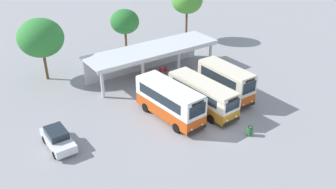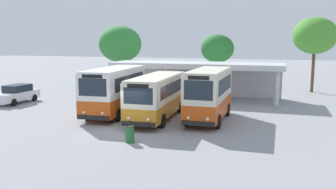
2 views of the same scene
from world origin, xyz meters
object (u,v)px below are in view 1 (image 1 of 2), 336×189
at_px(city_bus_nearest_orange, 170,100).
at_px(city_bus_second_in_row, 202,94).
at_px(waiting_chair_fifth_seat, 161,71).
at_px(litter_bin_apron, 250,131).
at_px(waiting_chair_end_by_column, 141,77).
at_px(parked_car_flank, 58,138).
at_px(city_bus_middle_cream, 226,81).
at_px(waiting_chair_fourth_seat, 156,72).
at_px(waiting_chair_far_end_seat, 166,70).
at_px(waiting_chair_second_from_end, 146,75).
at_px(waiting_chair_middle_seat, 151,74).

bearing_deg(city_bus_nearest_orange, city_bus_second_in_row, -8.88).
height_order(waiting_chair_fifth_seat, litter_bin_apron, litter_bin_apron).
relative_size(waiting_chair_end_by_column, litter_bin_apron, 0.96).
bearing_deg(waiting_chair_end_by_column, parked_car_flank, -150.45).
height_order(city_bus_middle_cream, waiting_chair_fourth_seat, city_bus_middle_cream).
distance_m(parked_car_flank, litter_bin_apron, 16.56).
xyz_separation_m(parked_car_flank, waiting_chair_fourth_seat, (14.37, 7.01, -0.30)).
bearing_deg(parked_car_flank, waiting_chair_far_end_seat, 23.94).
distance_m(waiting_chair_second_from_end, litter_bin_apron, 15.08).
height_order(city_bus_second_in_row, waiting_chair_far_end_seat, city_bus_second_in_row).
bearing_deg(city_bus_nearest_orange, waiting_chair_far_end_seat, 57.66).
bearing_deg(city_bus_nearest_orange, waiting_chair_fourth_seat, 64.90).
xyz_separation_m(city_bus_middle_cream, waiting_chair_end_by_column, (-5.18, 8.54, -1.40)).
bearing_deg(city_bus_second_in_row, city_bus_middle_cream, 8.20).
relative_size(waiting_chair_middle_seat, waiting_chair_fourth_seat, 1.00).
bearing_deg(litter_bin_apron, parked_car_flank, 150.86).
distance_m(waiting_chair_second_from_end, waiting_chair_fifth_seat, 2.10).
distance_m(waiting_chair_middle_seat, litter_bin_apron, 15.04).
height_order(waiting_chair_second_from_end, litter_bin_apron, litter_bin_apron).
bearing_deg(waiting_chair_second_from_end, city_bus_second_in_row, -84.08).
bearing_deg(parked_car_flank, waiting_chair_second_from_end, 28.15).
relative_size(city_bus_middle_cream, waiting_chair_second_from_end, 7.73).
height_order(parked_car_flank, waiting_chair_end_by_column, parked_car_flank).
height_order(city_bus_middle_cream, litter_bin_apron, city_bus_middle_cream).
height_order(city_bus_nearest_orange, waiting_chair_end_by_column, city_bus_nearest_orange).
relative_size(city_bus_second_in_row, parked_car_flank, 1.93).
relative_size(parked_car_flank, litter_bin_apron, 4.69).
relative_size(city_bus_middle_cream, litter_bin_apron, 7.39).
relative_size(parked_car_flank, waiting_chair_middle_seat, 4.91).
xyz_separation_m(city_bus_middle_cream, waiting_chair_middle_seat, (-3.78, 8.55, -1.40)).
bearing_deg(waiting_chair_far_end_seat, waiting_chair_fifth_seat, -179.12).
height_order(city_bus_second_in_row, waiting_chair_middle_seat, city_bus_second_in_row).
relative_size(waiting_chair_fifth_seat, waiting_chair_far_end_seat, 1.00).
relative_size(city_bus_middle_cream, waiting_chair_middle_seat, 7.73).
bearing_deg(waiting_chair_fourth_seat, waiting_chair_middle_seat, -175.93).
xyz_separation_m(city_bus_second_in_row, litter_bin_apron, (0.56, -5.97, -1.24)).
distance_m(city_bus_second_in_row, city_bus_middle_cream, 3.59).
relative_size(waiting_chair_middle_seat, waiting_chair_far_end_seat, 1.00).
relative_size(city_bus_second_in_row, litter_bin_apron, 9.04).
bearing_deg(litter_bin_apron, waiting_chair_end_by_column, 98.32).
bearing_deg(city_bus_middle_cream, waiting_chair_far_end_seat, 101.08).
bearing_deg(parked_car_flank, city_bus_middle_cream, -5.19).
height_order(parked_car_flank, waiting_chair_far_end_seat, parked_car_flank).
xyz_separation_m(city_bus_middle_cream, waiting_chair_second_from_end, (-4.48, 8.52, -1.40)).
xyz_separation_m(waiting_chair_fourth_seat, waiting_chair_fifth_seat, (0.70, -0.02, 0.00)).
distance_m(city_bus_nearest_orange, waiting_chair_fifth_seat, 9.84).
bearing_deg(city_bus_second_in_row, waiting_chair_middle_seat, 91.50).
relative_size(waiting_chair_second_from_end, waiting_chair_middle_seat, 1.00).
height_order(waiting_chair_far_end_seat, litter_bin_apron, litter_bin_apron).
bearing_deg(waiting_chair_end_by_column, litter_bin_apron, -81.68).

